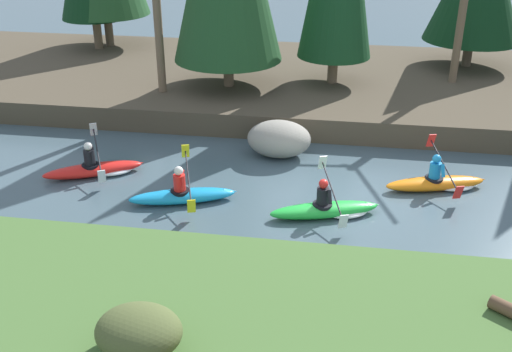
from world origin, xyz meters
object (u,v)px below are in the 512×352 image
(kayaker_lead, at_px, (439,182))
(boulder_midstream, at_px, (279,139))
(kayaker_middle, at_px, (329,209))
(kayaker_far_back, at_px, (97,168))
(kayaker_trailing, at_px, (183,194))

(kayaker_lead, relative_size, boulder_midstream, 1.46)
(kayaker_middle, bearing_deg, kayaker_far_back, 150.15)
(kayaker_lead, distance_m, kayaker_middle, 3.41)
(kayaker_lead, xyz_separation_m, boulder_midstream, (-4.48, 1.51, 0.34))
(kayaker_trailing, xyz_separation_m, kayaker_far_back, (-2.78, 1.17, -0.02))
(kayaker_lead, xyz_separation_m, kayaker_far_back, (-9.31, -0.61, 0.00))
(kayaker_middle, distance_m, boulder_midstream, 3.80)
(kayaker_middle, bearing_deg, boulder_midstream, 97.18)
(kayaker_trailing, bearing_deg, kayaker_middle, -20.30)
(kayaker_trailing, height_order, kayaker_far_back, same)
(kayaker_middle, height_order, kayaker_trailing, same)
(kayaker_middle, bearing_deg, kayaker_trailing, 159.47)
(kayaker_trailing, height_order, boulder_midstream, kayaker_trailing)
(kayaker_middle, height_order, kayaker_far_back, same)
(kayaker_middle, relative_size, kayaker_trailing, 1.00)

